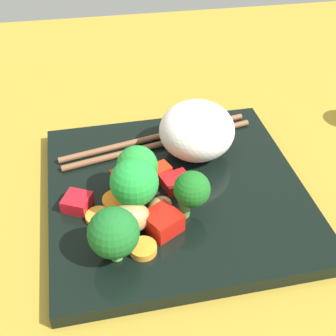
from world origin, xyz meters
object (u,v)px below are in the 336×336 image
(rice_mound, at_px, (197,130))
(broccoli_floret_3, at_px, (192,190))
(square_plate, at_px, (176,192))
(chopstick_pair, at_px, (158,141))
(carrot_slice_0, at_px, (98,216))

(rice_mound, bearing_deg, broccoli_floret_3, -15.44)
(square_plate, distance_m, chopstick_pair, 0.08)
(broccoli_floret_3, relative_size, chopstick_pair, 0.21)
(rice_mound, xyz_separation_m, carrot_slice_0, (0.09, -0.12, -0.03))
(square_plate, bearing_deg, broccoli_floret_3, 9.71)
(carrot_slice_0, relative_size, chopstick_pair, 0.11)
(rice_mound, xyz_separation_m, broccoli_floret_3, (0.10, -0.03, -0.00))
(rice_mound, xyz_separation_m, chopstick_pair, (-0.03, -0.04, -0.03))
(square_plate, height_order, broccoli_floret_3, broccoli_floret_3)
(broccoli_floret_3, bearing_deg, carrot_slice_0, -95.42)
(square_plate, bearing_deg, chopstick_pair, -175.10)
(broccoli_floret_3, distance_m, carrot_slice_0, 0.10)
(rice_mound, height_order, broccoli_floret_3, rice_mound)
(rice_mound, bearing_deg, chopstick_pair, -121.72)
(rice_mound, distance_m, carrot_slice_0, 0.15)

